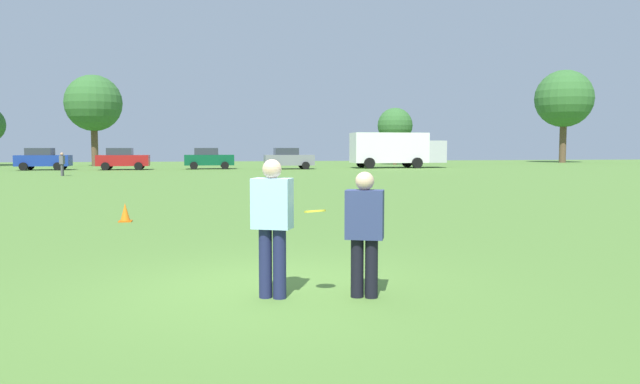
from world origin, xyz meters
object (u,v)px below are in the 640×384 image
parked_car_near_left (43,159)px  parked_car_mid_right (288,158)px  traffic_cone (125,213)px  box_truck (396,149)px  parked_car_center (209,158)px  player_thrower (272,220)px  frisbee (315,211)px  bystander_sideline_watcher (62,163)px  player_defender (365,227)px  parked_car_mid_left (123,159)px

parked_car_near_left → parked_car_mid_right: 20.27m
traffic_cone → parked_car_mid_right: (9.27, 35.59, 0.69)m
traffic_cone → box_truck: bearing=62.3°
traffic_cone → parked_car_center: bearing=86.1°
player_thrower → parked_car_near_left: 47.86m
frisbee → bystander_sideline_watcher: (-10.38, 35.00, -0.24)m
player_defender → parked_car_near_left: (-14.86, 46.05, 0.03)m
traffic_cone → parked_car_near_left: parked_car_near_left is taller
frisbee → parked_car_near_left: (-14.23, 46.06, -0.19)m
player_defender → frisbee: size_ratio=5.87×
frisbee → player_defender: bearing=0.7°
parked_car_near_left → player_defender: bearing=-72.1°
player_thrower → parked_car_mid_left: parked_car_mid_left is taller
parked_car_center → bystander_sideline_watcher: 14.55m
parked_car_center → box_truck: 16.77m
parked_car_mid_right → bystander_sideline_watcher: 18.81m
parked_car_near_left → box_truck: box_truck is taller
parked_car_center → box_truck: box_truck is taller
parked_car_mid_left → parked_car_center: 7.09m
parked_car_center → parked_car_near_left: bearing=179.4°
bystander_sideline_watcher → box_truck: bearing=21.5°
parked_car_near_left → parked_car_center: size_ratio=1.00×
bystander_sideline_watcher → parked_car_center: bearing=48.6°
traffic_cone → parked_car_mid_left: (-4.53, 36.68, 0.69)m
traffic_cone → parked_car_mid_left: 36.96m
player_defender → parked_car_center: parked_car_center is taller
player_defender → parked_car_mid_left: bearing=100.6°
parked_car_near_left → bystander_sideline_watcher: 11.71m
parked_car_mid_right → player_thrower: bearing=-98.4°
player_defender → parked_car_near_left: 48.39m
parked_car_mid_right → frisbee: bearing=-97.7°
parked_car_center → bystander_sideline_watcher: parked_car_center is taller
traffic_cone → bystander_sideline_watcher: bearing=105.1°
frisbee → traffic_cone: bearing=110.7°
bystander_sideline_watcher → frisbee: bearing=-73.5°
parked_car_center → player_defender: bearing=-88.3°
player_defender → parked_car_mid_right: size_ratio=0.38×
player_thrower → parked_car_near_left: size_ratio=0.42×
traffic_cone → parked_car_near_left: (-10.93, 37.34, 0.69)m
player_defender → parked_car_mid_right: (5.33, 44.29, 0.03)m
player_thrower → parked_car_mid_right: parked_car_mid_right is taller
parked_car_center → bystander_sideline_watcher: size_ratio=2.72×
frisbee → parked_car_mid_right: bearing=82.3°
player_defender → bystander_sideline_watcher: bearing=107.5°
parked_car_mid_left → box_truck: (23.81, -0.01, 0.83)m
parked_car_mid_right → parked_car_near_left: bearing=175.0°
parked_car_mid_left → parked_car_mid_right: 13.85m
parked_car_near_left → bystander_sideline_watcher: size_ratio=2.72×
frisbee → bystander_sideline_watcher: 36.50m
player_thrower → parked_car_mid_left: (-7.33, 45.19, -0.07)m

